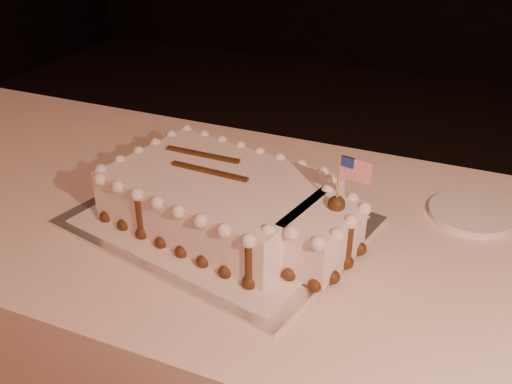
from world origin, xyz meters
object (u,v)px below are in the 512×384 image
at_px(banquet_table, 314,373).
at_px(cake_board, 219,221).
at_px(sheet_cake, 230,202).
at_px(side_plate, 471,213).

bearing_deg(banquet_table, cake_board, -169.49).
height_order(sheet_cake, side_plate, sheet_cake).
height_order(banquet_table, sheet_cake, sheet_cake).
xyz_separation_m(banquet_table, side_plate, (0.25, 0.18, 0.38)).
height_order(banquet_table, cake_board, cake_board).
relative_size(sheet_cake, side_plate, 3.14).
distance_m(cake_board, side_plate, 0.51).
xyz_separation_m(cake_board, side_plate, (0.46, 0.22, 0.00)).
xyz_separation_m(banquet_table, cake_board, (-0.21, -0.04, 0.38)).
height_order(banquet_table, side_plate, side_plate).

